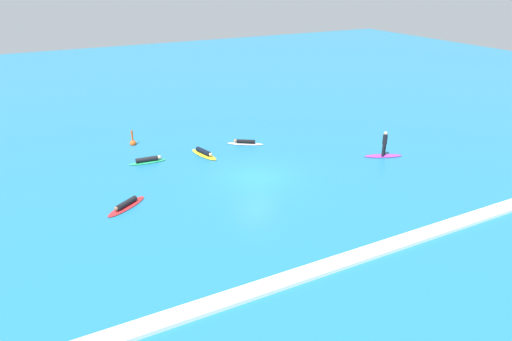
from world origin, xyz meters
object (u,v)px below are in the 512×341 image
(surfer_on_purple_board, at_px, (384,150))
(surfer_on_yellow_board, at_px, (204,153))
(marker_buoy, at_px, (133,142))
(surfer_on_red_board, at_px, (126,205))
(surfer_on_green_board, at_px, (148,160))
(surfer_on_white_board, at_px, (245,143))

(surfer_on_purple_board, height_order, surfer_on_yellow_board, surfer_on_purple_board)
(surfer_on_purple_board, xyz_separation_m, marker_buoy, (-15.12, 10.65, -0.31))
(surfer_on_yellow_board, distance_m, marker_buoy, 6.01)
(surfer_on_purple_board, bearing_deg, surfer_on_yellow_board, -5.32)
(surfer_on_red_board, relative_size, surfer_on_green_board, 1.07)
(marker_buoy, bearing_deg, surfer_on_yellow_board, -49.05)
(surfer_on_yellow_board, bearing_deg, surfer_on_green_board, -111.55)
(surfer_on_red_board, bearing_deg, surfer_on_yellow_board, -176.34)
(surfer_on_red_board, bearing_deg, surfer_on_purple_board, 143.11)
(surfer_on_yellow_board, bearing_deg, marker_buoy, -152.72)
(surfer_on_red_board, distance_m, marker_buoy, 10.30)
(surfer_on_purple_board, relative_size, surfer_on_red_board, 1.01)
(surfer_on_yellow_board, bearing_deg, surfer_on_white_board, 87.07)
(surfer_on_green_board, bearing_deg, surfer_on_white_board, 5.11)
(surfer_on_green_board, xyz_separation_m, surfer_on_white_board, (7.52, 0.14, -0.02))
(surfer_on_yellow_board, height_order, surfer_on_white_board, surfer_on_yellow_board)
(surfer_on_yellow_board, relative_size, marker_buoy, 2.27)
(surfer_on_white_board, bearing_deg, surfer_on_yellow_board, 44.43)
(surfer_on_red_board, xyz_separation_m, surfer_on_green_board, (2.90, 5.89, 0.03))
(surfer_on_purple_board, height_order, surfer_on_white_board, surfer_on_purple_board)
(surfer_on_red_board, height_order, marker_buoy, marker_buoy)
(surfer_on_white_board, bearing_deg, surfer_on_green_board, 34.78)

